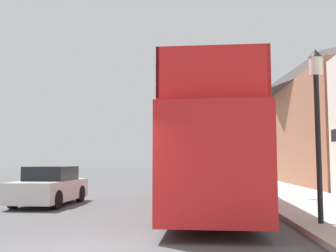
{
  "coord_description": "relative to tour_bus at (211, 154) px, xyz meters",
  "views": [
    {
      "loc": [
        2.13,
        -6.81,
        1.63
      ],
      "look_at": [
        1.34,
        5.76,
        2.76
      ],
      "focal_mm": 42.0,
      "sensor_mm": 36.0,
      "label": 1
    }
  ],
  "objects": [
    {
      "name": "ground_plane",
      "position": [
        -2.76,
        14.24,
        -1.86
      ],
      "size": [
        144.0,
        144.0,
        0.0
      ],
      "primitive_type": "plane",
      "color": "#4C4C4F"
    },
    {
      "name": "sidewalk",
      "position": [
        3.81,
        11.24,
        -1.79
      ],
      "size": [
        3.95,
        108.0,
        0.14
      ],
      "color": "#ADAAA3",
      "rests_on": "ground_plane"
    },
    {
      "name": "brick_terrace_rear",
      "position": [
        8.79,
        15.21,
        3.02
      ],
      "size": [
        6.0,
        19.01,
        9.76
      ],
      "color": "#9E664C",
      "rests_on": "ground_plane"
    },
    {
      "name": "tour_bus",
      "position": [
        0.0,
        0.0,
        0.0
      ],
      "size": [
        2.85,
        11.46,
        4.1
      ],
      "rotation": [
        0.0,
        0.0,
        -0.04
      ],
      "color": "red",
      "rests_on": "ground_plane"
    },
    {
      "name": "parked_car_ahead_of_bus",
      "position": [
        0.74,
        8.84,
        -1.2
      ],
      "size": [
        1.85,
        4.06,
        1.43
      ],
      "rotation": [
        0.0,
        0.0,
        -0.03
      ],
      "color": "silver",
      "rests_on": "ground_plane"
    },
    {
      "name": "parked_car_far_side",
      "position": [
        -5.99,
        0.99,
        -1.19
      ],
      "size": [
        1.87,
        4.07,
        1.43
      ],
      "rotation": [
        0.0,
        0.0,
        3.1
      ],
      "color": "silver",
      "rests_on": "ground_plane"
    },
    {
      "name": "lamp_post_nearest",
      "position": [
        2.45,
        -3.74,
        1.27
      ],
      "size": [
        0.35,
        0.35,
        4.29
      ],
      "color": "black",
      "rests_on": "sidewalk"
    },
    {
      "name": "lamp_post_second",
      "position": [
        2.36,
        3.57,
        1.7
      ],
      "size": [
        0.35,
        0.35,
        5.0
      ],
      "color": "black",
      "rests_on": "sidewalk"
    },
    {
      "name": "lamp_post_third",
      "position": [
        2.21,
        10.89,
        1.55
      ],
      "size": [
        0.35,
        0.35,
        4.75
      ],
      "color": "black",
      "rests_on": "sidewalk"
    }
  ]
}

